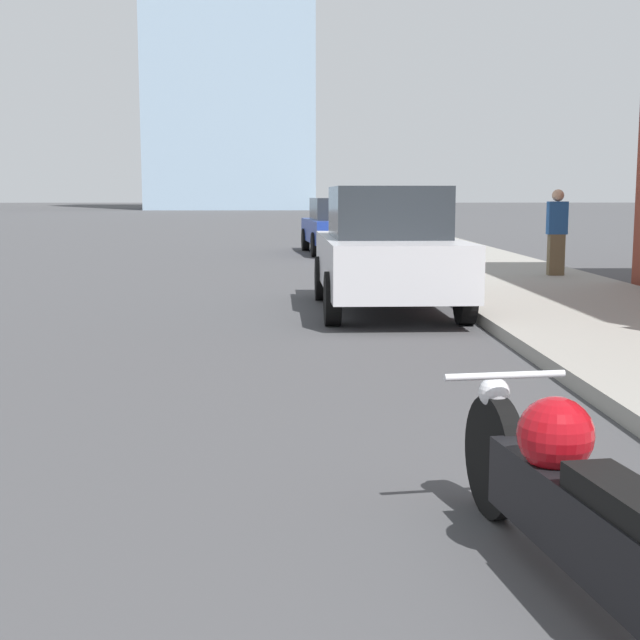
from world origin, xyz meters
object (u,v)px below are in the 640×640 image
object	(u,v)px
pedestrian	(557,232)
motorcycle	(581,507)
parked_car_silver	(386,249)
parked_car_blue	(340,225)

from	to	relation	value
pedestrian	motorcycle	bearing A→B (deg)	-105.88
motorcycle	parked_car_silver	xyz separation A→B (m)	(0.14, 9.15, 0.49)
motorcycle	parked_car_blue	distance (m)	21.86
motorcycle	parked_car_blue	size ratio (longest dim) A/B	0.57
parked_car_silver	parked_car_blue	size ratio (longest dim) A/B	0.97
parked_car_silver	parked_car_blue	xyz separation A→B (m)	(-0.01, 12.71, -0.08)
parked_car_silver	parked_car_blue	distance (m)	12.71
parked_car_blue	parked_car_silver	bearing A→B (deg)	-94.67
motorcycle	parked_car_blue	xyz separation A→B (m)	(0.13, 21.86, 0.41)
motorcycle	pedestrian	size ratio (longest dim) A/B	1.64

